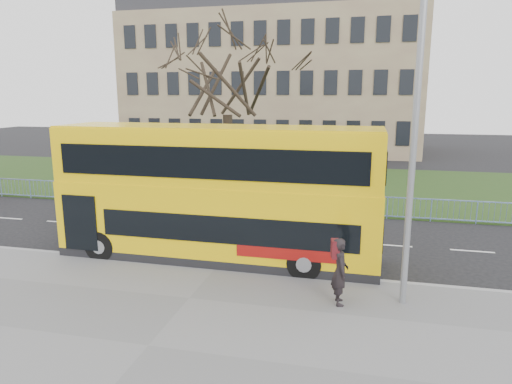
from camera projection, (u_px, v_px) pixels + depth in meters
ground at (230, 255)px, 17.17m from camera, size 120.00×120.00×0.00m
pavement at (148, 348)px, 10.72m from camera, size 80.00×10.50×0.12m
kerb at (217, 268)px, 15.67m from camera, size 80.00×0.20×0.14m
grass_verge at (289, 183)px, 30.78m from camera, size 80.00×15.40×0.08m
guard_railing at (266, 201)px, 23.34m from camera, size 40.00×0.12×1.10m
bare_tree at (227, 99)px, 26.18m from camera, size 7.82×7.82×11.17m
civic_building at (275, 85)px, 50.15m from camera, size 30.00×15.00×14.00m
yellow_bus at (218, 191)px, 16.20m from camera, size 11.41×2.84×4.77m
pedestrian at (340, 271)px, 12.68m from camera, size 0.59×0.78×1.92m
street_lamp at (410, 125)px, 11.93m from camera, size 1.93×0.30×9.11m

